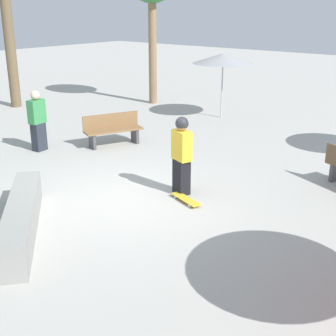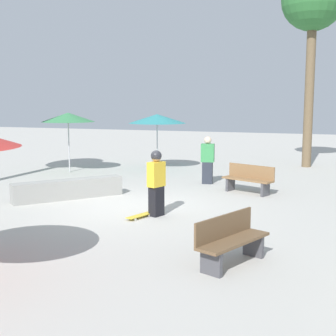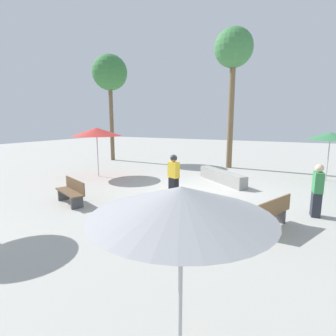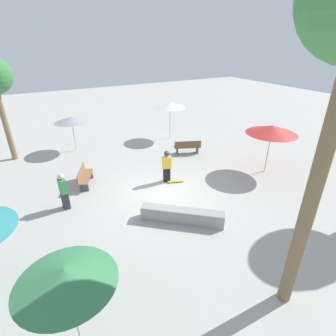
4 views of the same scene
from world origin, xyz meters
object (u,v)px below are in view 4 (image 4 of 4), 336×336
at_px(bystander_watching, 64,191).
at_px(shade_umbrella_red, 272,130).
at_px(bench_near, 85,177).
at_px(skateboard, 176,181).
at_px(shade_umbrella_white, 170,105).
at_px(bench_far, 187,147).
at_px(shade_umbrella_green, 65,276).
at_px(skater_main, 167,165).
at_px(shade_umbrella_grey, 71,120).
at_px(concrete_ledge, 182,216).

bearing_deg(bystander_watching, shade_umbrella_red, -106.78).
bearing_deg(bench_near, shade_umbrella_red, 93.02).
relative_size(skateboard, bystander_watching, 0.51).
bearing_deg(skateboard, shade_umbrella_white, 82.21).
bearing_deg(bench_far, shade_umbrella_white, 104.16).
xyz_separation_m(shade_umbrella_green, shade_umbrella_red, (4.23, -10.49, 0.16)).
distance_m(skater_main, shade_umbrella_grey, 7.08).
xyz_separation_m(skater_main, bench_near, (1.60, 3.60, -0.44)).
bearing_deg(skater_main, shade_umbrella_white, 79.63).
relative_size(skater_main, concrete_ledge, 0.59).
bearing_deg(shade_umbrella_white, bench_far, 171.57).
height_order(skateboard, shade_umbrella_grey, shade_umbrella_grey).
relative_size(concrete_ledge, shade_umbrella_green, 1.17).
bearing_deg(shade_umbrella_white, skateboard, 153.39).
xyz_separation_m(bench_near, shade_umbrella_grey, (4.66, -0.49, 1.55)).
xyz_separation_m(skater_main, bench_far, (2.44, -2.76, -0.44)).
bearing_deg(shade_umbrella_green, bench_far, -44.82).
height_order(bench_far, shade_umbrella_green, shade_umbrella_green).
xyz_separation_m(bench_near, shade_umbrella_red, (-3.14, -8.68, 1.87)).
xyz_separation_m(skateboard, shade_umbrella_green, (-5.48, 5.74, 2.09)).
bearing_deg(concrete_ledge, shade_umbrella_white, -26.32).
relative_size(concrete_ledge, shade_umbrella_grey, 1.26).
bearing_deg(shade_umbrella_red, skater_main, 73.13).
distance_m(shade_umbrella_white, shade_umbrella_grey, 6.37).
bearing_deg(concrete_ledge, shade_umbrella_red, -75.71).
height_order(skater_main, shade_umbrella_white, shade_umbrella_white).
relative_size(bench_near, shade_umbrella_white, 0.65).
distance_m(skater_main, shade_umbrella_red, 5.51).
distance_m(bench_near, shade_umbrella_white, 8.02).
height_order(concrete_ledge, shade_umbrella_green, shade_umbrella_green).
bearing_deg(shade_umbrella_green, shade_umbrella_red, -68.04).
bearing_deg(shade_umbrella_green, shade_umbrella_grey, -10.81).
relative_size(shade_umbrella_green, shade_umbrella_white, 0.92).
bearing_deg(shade_umbrella_grey, shade_umbrella_white, -97.77).
distance_m(concrete_ledge, shade_umbrella_red, 6.61).
distance_m(shade_umbrella_green, shade_umbrella_red, 11.31).
distance_m(bench_near, shade_umbrella_grey, 4.94).
height_order(skateboard, bench_far, bench_far).
xyz_separation_m(shade_umbrella_grey, bystander_watching, (-6.26, 1.64, -1.18)).
xyz_separation_m(shade_umbrella_green, shade_umbrella_grey, (12.03, -2.30, -0.16)).
height_order(shade_umbrella_green, shade_umbrella_white, shade_umbrella_white).
bearing_deg(concrete_ledge, skateboard, -25.71).
bearing_deg(bench_far, shade_umbrella_red, -37.04).
bearing_deg(concrete_ledge, shade_umbrella_grey, 12.63).
xyz_separation_m(shade_umbrella_red, shade_umbrella_grey, (7.80, 8.19, -0.32)).
height_order(bench_near, shade_umbrella_red, shade_umbrella_red).
bearing_deg(bench_far, bench_near, -149.86).
height_order(bench_far, shade_umbrella_white, shade_umbrella_white).
relative_size(skateboard, shade_umbrella_grey, 0.38).
distance_m(bench_near, shade_umbrella_green, 7.78).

